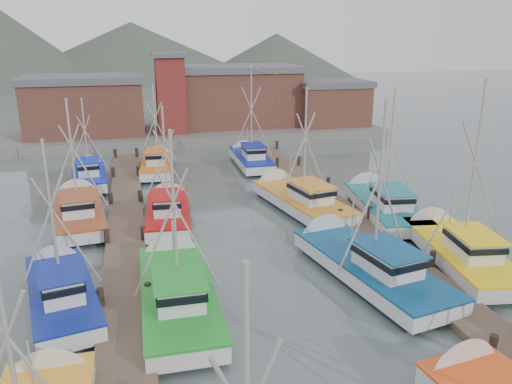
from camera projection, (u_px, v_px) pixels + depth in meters
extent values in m
plane|color=#546563|center=(268.00, 273.00, 25.27)|extent=(260.00, 260.00, 0.00)
cube|color=brown|center=(126.00, 251.00, 27.32)|extent=(2.20, 46.00, 0.40)
cylinder|color=black|center=(101.00, 304.00, 21.46)|extent=(0.30, 0.30, 1.50)
cylinder|color=black|center=(107.00, 242.00, 27.94)|extent=(0.30, 0.30, 1.50)
cylinder|color=black|center=(111.00, 203.00, 34.42)|extent=(0.30, 0.30, 1.50)
cylinder|color=black|center=(114.00, 176.00, 40.90)|extent=(0.30, 0.30, 1.50)
cylinder|color=black|center=(115.00, 157.00, 47.38)|extent=(0.30, 0.30, 1.50)
cylinder|color=black|center=(149.00, 299.00, 21.91)|extent=(0.30, 0.30, 1.50)
cylinder|color=black|center=(144.00, 238.00, 28.39)|extent=(0.30, 0.30, 1.50)
cylinder|color=black|center=(141.00, 201.00, 34.87)|extent=(0.30, 0.30, 1.50)
cylinder|color=black|center=(139.00, 175.00, 41.36)|extent=(0.30, 0.30, 1.50)
cylinder|color=black|center=(137.00, 156.00, 47.84)|extent=(0.30, 0.30, 1.50)
cube|color=brown|center=(361.00, 229.00, 30.51)|extent=(2.20, 46.00, 0.40)
cylinder|color=black|center=(492.00, 353.00, 18.17)|extent=(0.30, 0.30, 1.50)
cylinder|color=black|center=(396.00, 269.00, 24.66)|extent=(0.30, 0.30, 1.50)
cylinder|color=black|center=(340.00, 221.00, 31.14)|extent=(0.30, 0.30, 1.50)
cylinder|color=black|center=(303.00, 189.00, 37.62)|extent=(0.30, 0.30, 1.50)
cylinder|color=black|center=(277.00, 166.00, 44.10)|extent=(0.30, 0.30, 1.50)
cylinder|color=black|center=(258.00, 149.00, 50.58)|extent=(0.30, 0.30, 1.50)
cylinder|color=black|center=(432.00, 265.00, 25.11)|extent=(0.30, 0.30, 1.50)
cylinder|color=black|center=(369.00, 218.00, 31.59)|extent=(0.30, 0.30, 1.50)
cylinder|color=black|center=(328.00, 187.00, 38.07)|extent=(0.30, 0.30, 1.50)
cylinder|color=black|center=(299.00, 165.00, 44.55)|extent=(0.30, 0.30, 1.50)
cylinder|color=black|center=(277.00, 148.00, 51.04)|extent=(0.30, 0.30, 1.50)
cube|color=gray|center=(187.00, 131.00, 59.35)|extent=(44.00, 16.00, 1.20)
cube|color=brown|center=(86.00, 108.00, 53.97)|extent=(12.00, 8.00, 5.50)
cube|color=#55555A|center=(83.00, 79.00, 53.04)|extent=(12.72, 8.48, 0.70)
cube|color=brown|center=(236.00, 98.00, 59.60)|extent=(14.00, 9.00, 6.20)
cube|color=#55555A|center=(235.00, 69.00, 58.57)|extent=(14.84, 9.54, 0.70)
cube|color=brown|center=(331.00, 106.00, 59.60)|extent=(8.00, 6.00, 4.50)
cube|color=#55555A|center=(332.00, 83.00, 58.81)|extent=(8.48, 6.36, 0.70)
cube|color=maroon|center=(171.00, 96.00, 53.80)|extent=(3.00, 3.00, 8.00)
cube|color=#55555A|center=(169.00, 56.00, 52.52)|extent=(3.60, 3.60, 0.50)
cone|color=#495345|center=(134.00, 77.00, 144.49)|extent=(140.00, 140.00, 30.00)
cone|color=#495345|center=(276.00, 77.00, 144.37)|extent=(90.00, 90.00, 24.00)
cone|color=silver|center=(450.00, 367.00, 17.26)|extent=(2.98, 1.47, 2.86)
cone|color=silver|center=(53.00, 373.00, 16.96)|extent=(2.64, 1.12, 2.63)
cylinder|color=#A49E96|center=(11.00, 357.00, 11.81)|extent=(0.13, 0.13, 6.27)
cylinder|color=#A49E96|center=(41.00, 379.00, 12.17)|extent=(2.26, 0.12, 4.91)
cylinder|color=#A49E96|center=(33.00, 380.00, 13.95)|extent=(0.07, 0.07, 2.53)
cube|color=#0F1C32|center=(179.00, 309.00, 21.82)|extent=(2.72, 8.11, 0.70)
cube|color=silver|center=(178.00, 296.00, 21.62)|extent=(3.09, 9.22, 0.80)
cube|color=green|center=(178.00, 288.00, 21.51)|extent=(3.18, 9.31, 0.10)
cone|color=silver|center=(171.00, 256.00, 25.93)|extent=(2.88, 1.13, 2.87)
cube|color=silver|center=(179.00, 289.00, 20.31)|extent=(1.88, 2.78, 1.10)
cube|color=black|center=(179.00, 284.00, 20.24)|extent=(2.01, 3.05, 0.28)
cube|color=green|center=(179.00, 276.00, 20.14)|extent=(2.13, 3.24, 0.07)
cylinder|color=#A49E96|center=(174.00, 214.00, 20.29)|extent=(0.13, 0.13, 6.95)
cylinder|color=#A49E96|center=(161.00, 234.00, 20.40)|extent=(2.49, 0.12, 5.43)
cylinder|color=#A49E96|center=(189.00, 231.00, 20.66)|extent=(2.49, 0.12, 5.43)
cylinder|color=#A49E96|center=(173.00, 247.00, 22.68)|extent=(0.08, 0.08, 2.56)
cube|color=#0F1C32|center=(370.00, 280.00, 24.42)|extent=(4.25, 8.86, 0.70)
cube|color=silver|center=(371.00, 268.00, 24.22)|extent=(4.83, 10.07, 0.80)
cube|color=navy|center=(371.00, 261.00, 24.11)|extent=(4.94, 10.18, 0.10)
cone|color=silver|center=(319.00, 236.00, 28.47)|extent=(3.17, 1.62, 3.02)
cube|color=silver|center=(388.00, 260.00, 22.93)|extent=(2.44, 3.20, 1.10)
cube|color=black|center=(388.00, 255.00, 22.86)|extent=(2.61, 3.51, 0.28)
cube|color=navy|center=(389.00, 248.00, 22.75)|extent=(2.77, 3.72, 0.07)
cylinder|color=#A49E96|center=(380.00, 184.00, 22.76)|extent=(0.16, 0.16, 7.81)
cylinder|color=#A49E96|center=(367.00, 205.00, 22.79)|extent=(2.77, 0.60, 6.11)
cylinder|color=#A49E96|center=(389.00, 202.00, 23.28)|extent=(2.77, 0.60, 6.11)
cylinder|color=#A49E96|center=(352.00, 226.00, 25.26)|extent=(0.09, 0.09, 2.70)
cube|color=#0F1C32|center=(64.00, 308.00, 21.90)|extent=(3.58, 7.13, 0.70)
cube|color=silver|center=(62.00, 295.00, 21.71)|extent=(4.07, 8.10, 0.80)
cube|color=navy|center=(61.00, 287.00, 21.59)|extent=(4.16, 8.20, 0.10)
cone|color=silver|center=(55.00, 263.00, 25.08)|extent=(2.59, 1.58, 2.42)
cube|color=silver|center=(62.00, 285.00, 20.62)|extent=(2.01, 2.60, 1.10)
cube|color=black|center=(61.00, 280.00, 20.56)|extent=(2.16, 2.85, 0.28)
cube|color=navy|center=(60.00, 272.00, 20.45)|extent=(2.29, 3.02, 0.07)
cylinder|color=#A49E96|center=(52.00, 217.00, 20.47)|extent=(0.14, 0.14, 6.54)
cylinder|color=#A49E96|center=(40.00, 237.00, 20.48)|extent=(2.31, 0.57, 5.11)
cylinder|color=#A49E96|center=(68.00, 233.00, 20.92)|extent=(2.31, 0.57, 5.11)
cylinder|color=#A49E96|center=(55.00, 250.00, 22.42)|extent=(0.08, 0.08, 2.33)
cube|color=#0F1C32|center=(459.00, 265.00, 26.02)|extent=(3.69, 8.02, 0.70)
cube|color=silver|center=(461.00, 254.00, 25.83)|extent=(4.19, 9.11, 0.80)
cube|color=yellow|center=(462.00, 247.00, 25.71)|extent=(4.29, 9.21, 0.10)
cone|color=silver|center=(426.00, 226.00, 30.04)|extent=(2.91, 1.51, 2.77)
cube|color=silver|center=(473.00, 245.00, 24.54)|extent=(2.17, 2.87, 1.10)
cube|color=black|center=(474.00, 241.00, 24.47)|extent=(2.32, 3.15, 0.28)
cube|color=yellow|center=(475.00, 234.00, 24.36)|extent=(2.47, 3.34, 0.07)
cylinder|color=#A49E96|center=(474.00, 167.00, 24.26)|extent=(0.15, 0.15, 8.53)
cylinder|color=#A49E96|center=(460.00, 187.00, 24.51)|extent=(3.02, 0.56, 6.66)
cylinder|color=#A49E96|center=(483.00, 187.00, 24.61)|extent=(3.02, 0.56, 6.66)
cylinder|color=#A49E96|center=(450.00, 214.00, 26.85)|extent=(0.09, 0.09, 2.57)
cube|color=#0F1C32|center=(169.00, 223.00, 31.88)|extent=(2.79, 7.10, 0.70)
cube|color=silver|center=(168.00, 213.00, 31.69)|extent=(3.17, 8.07, 0.80)
cube|color=#B90B0C|center=(168.00, 208.00, 31.57)|extent=(3.26, 8.15, 0.10)
cone|color=silver|center=(168.00, 197.00, 35.45)|extent=(2.54, 1.29, 2.47)
cube|color=silver|center=(167.00, 204.00, 30.51)|extent=(1.77, 2.48, 1.10)
cube|color=black|center=(167.00, 200.00, 30.44)|extent=(1.89, 2.73, 0.28)
cube|color=#B90B0C|center=(167.00, 195.00, 30.33)|extent=(2.01, 2.89, 0.07)
cylinder|color=#A49E96|center=(165.00, 158.00, 30.45)|extent=(0.12, 0.12, 6.44)
cylinder|color=#A49E96|center=(157.00, 171.00, 30.60)|extent=(2.30, 0.26, 5.03)
cylinder|color=#A49E96|center=(174.00, 170.00, 30.76)|extent=(2.30, 0.26, 5.03)
cylinder|color=#A49E96|center=(167.00, 183.00, 32.54)|extent=(0.07, 0.07, 2.20)
cube|color=#0F1C32|center=(302.00, 210.00, 34.16)|extent=(4.22, 8.57, 0.70)
cube|color=silver|center=(302.00, 201.00, 33.96)|extent=(4.79, 9.74, 0.80)
cube|color=orange|center=(302.00, 196.00, 33.85)|extent=(4.90, 9.85, 0.10)
cone|color=silver|center=(271.00, 185.00, 38.04)|extent=(3.07, 1.64, 2.92)
cube|color=silver|center=(311.00, 192.00, 32.71)|extent=(2.39, 3.11, 1.10)
cube|color=black|center=(311.00, 189.00, 32.64)|extent=(2.56, 3.41, 0.28)
cube|color=orange|center=(311.00, 184.00, 32.53)|extent=(2.72, 3.62, 0.07)
cylinder|color=#A49E96|center=(305.00, 143.00, 32.58)|extent=(0.15, 0.15, 7.29)
cylinder|color=#A49E96|center=(297.00, 157.00, 32.60)|extent=(2.58, 0.60, 5.70)
cylinder|color=#A49E96|center=(313.00, 155.00, 33.08)|extent=(2.58, 0.60, 5.70)
cylinder|color=#A49E96|center=(291.00, 173.00, 34.93)|extent=(0.09, 0.09, 2.60)
cube|color=#0F1C32|center=(80.00, 223.00, 31.89)|extent=(3.40, 8.04, 0.70)
cube|color=silver|center=(79.00, 213.00, 31.69)|extent=(3.86, 9.14, 0.80)
cube|color=#9C4521|center=(78.00, 208.00, 31.58)|extent=(3.96, 9.24, 0.10)
cone|color=silver|center=(77.00, 195.00, 35.70)|extent=(2.87, 1.40, 2.77)
cube|color=silver|center=(78.00, 204.00, 30.45)|extent=(2.08, 2.85, 1.10)
cube|color=black|center=(77.00, 201.00, 30.38)|extent=(2.22, 3.12, 0.28)
cube|color=#9C4521|center=(77.00, 195.00, 30.28)|extent=(2.36, 3.31, 0.07)
cylinder|color=#A49E96|center=(72.00, 155.00, 30.38)|extent=(0.15, 0.15, 6.87)
cylinder|color=#A49E96|center=(63.00, 169.00, 30.42)|extent=(2.46, 0.38, 5.38)
cylinder|color=#A49E96|center=(84.00, 167.00, 30.82)|extent=(2.46, 0.38, 5.38)
cylinder|color=#A49E96|center=(75.00, 182.00, 32.64)|extent=(0.09, 0.09, 2.66)
cube|color=#0F1C32|center=(384.00, 216.00, 33.09)|extent=(3.75, 8.29, 0.70)
cube|color=silver|center=(385.00, 207.00, 32.89)|extent=(4.26, 9.42, 0.80)
cube|color=#167182|center=(385.00, 201.00, 32.78)|extent=(4.36, 9.52, 0.10)
cone|color=silver|center=(364.00, 189.00, 37.25)|extent=(3.00, 1.50, 2.87)
cube|color=silver|center=(392.00, 198.00, 31.57)|extent=(2.22, 2.96, 1.10)
cube|color=black|center=(392.00, 195.00, 31.50)|extent=(2.38, 3.25, 0.28)
cube|color=#167182|center=(393.00, 189.00, 31.40)|extent=(2.53, 3.45, 0.07)
cylinder|color=#A49E96|center=(391.00, 147.00, 31.50)|extent=(0.15, 0.15, 7.31)
cylinder|color=#A49E96|center=(380.00, 161.00, 31.70)|extent=(2.60, 0.47, 5.71)
cylinder|color=#A49E96|center=(399.00, 160.00, 31.82)|extent=(2.60, 0.47, 5.71)
cylinder|color=#A49E96|center=(378.00, 177.00, 33.97)|extent=(0.09, 0.09, 2.66)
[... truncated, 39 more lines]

